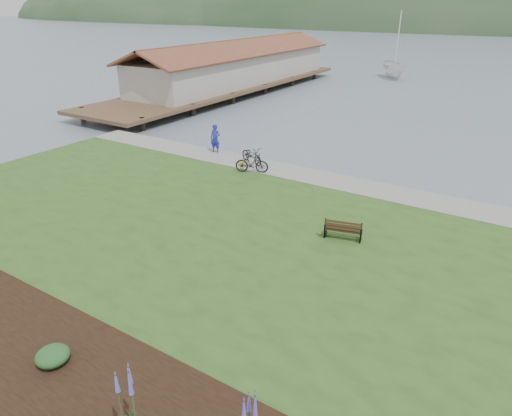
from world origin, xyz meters
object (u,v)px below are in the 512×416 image
at_px(bicycle_a, 252,155).
at_px(person, 215,136).
at_px(sailboat, 393,78).
at_px(park_bench, 343,229).

bearing_deg(bicycle_a, person, 104.21).
distance_m(person, sailboat, 38.67).
xyz_separation_m(park_bench, bicycle_a, (-8.18, 5.94, 0.06)).
relative_size(person, sailboat, 0.08).
height_order(park_bench, bicycle_a, bicycle_a).
height_order(park_bench, person, person).
relative_size(person, bicycle_a, 1.10).
relative_size(park_bench, person, 0.73).
height_order(person, sailboat, sailboat).
bearing_deg(park_bench, bicycle_a, 129.71).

